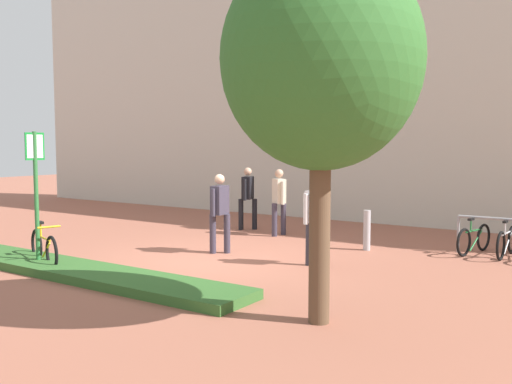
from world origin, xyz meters
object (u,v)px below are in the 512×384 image
Objects in this scene: bike_at_sign at (44,248)px; person_shirt_white at (316,216)px; tree_sidewalk at (321,61)px; person_casual_tan at (279,198)px; parking_sign_post at (36,180)px; bollard_steel at (367,230)px; person_suited_navy at (248,194)px; person_suited_dark at (220,208)px.

person_shirt_white is (4.40, 2.94, 0.63)m from bike_at_sign.
person_casual_tan is at bearing 125.50° from tree_sidewalk.
person_shirt_white is at bearing 35.55° from parking_sign_post.
bollard_steel is at bearing 47.36° from bike_at_sign.
bike_at_sign is at bearing -132.64° from bollard_steel.
person_suited_navy is 1.00× the size of person_shirt_white.
person_shirt_white is at bearing -39.71° from person_suited_navy.
person_suited_navy is at bearing 162.56° from person_casual_tan.
parking_sign_post is at bearing -144.45° from person_shirt_white.
bollard_steel is at bearing 105.78° from tree_sidewalk.
person_suited_dark is 1.00× the size of person_casual_tan.
person_shirt_white is (3.73, -3.10, 0.00)m from person_suited_navy.
person_shirt_white is 2.32m from person_suited_dark.
person_suited_dark is (-3.98, 3.07, -2.45)m from tree_sidewalk.
tree_sidewalk reaches higher than person_suited_dark.
tree_sidewalk is 1.88× the size of parking_sign_post.
person_suited_dark is at bearing 56.68° from parking_sign_post.
bollard_steel is 0.52× the size of person_suited_navy.
tree_sidewalk is 6.80m from bike_at_sign.
person_shirt_white is at bearing 0.68° from person_suited_dark.
bollard_steel is at bearing -13.63° from person_casual_tan.
parking_sign_post is at bearing -72.74° from bike_at_sign.
person_suited_dark is at bearing -140.45° from bollard_steel.
tree_sidewalk reaches higher than bollard_steel.
bike_at_sign is at bearing -125.50° from person_suited_dark.
parking_sign_post is at bearing -131.38° from bollard_steel.
person_suited_navy is 1.00× the size of person_casual_tan.
parking_sign_post is 1.51× the size of person_suited_dark.
bollard_steel is 0.52× the size of person_suited_dark.
bollard_steel is 3.32m from person_suited_dark.
person_suited_dark is (1.41, -3.13, 0.00)m from person_suited_navy.
person_shirt_white is 1.00× the size of person_casual_tan.
bollard_steel is (4.55, 5.16, -1.24)m from parking_sign_post.
bike_at_sign is 0.93× the size of person_casual_tan.
parking_sign_post is 1.63× the size of bike_at_sign.
person_suited_navy is (-3.93, 1.04, 0.53)m from bollard_steel.
parking_sign_post reaches higher than bike_at_sign.
bollard_steel is 0.52× the size of person_shirt_white.
tree_sidewalk reaches higher than parking_sign_post.
parking_sign_post reaches higher than bollard_steel.
person_casual_tan is (-4.14, 5.81, -2.45)m from tree_sidewalk.
bollard_steel is 4.10m from person_suited_navy.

